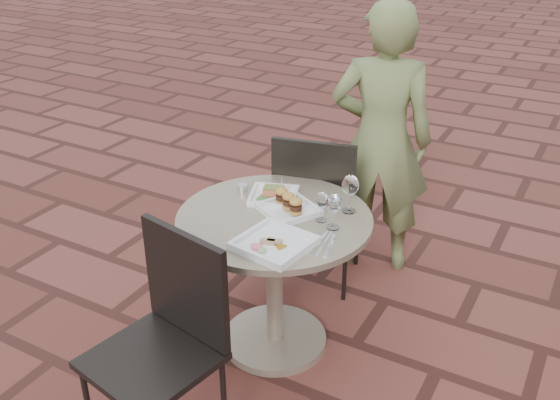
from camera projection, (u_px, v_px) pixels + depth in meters
The scene contains 13 objects.
ground at pixel (284, 319), 3.34m from camera, with size 60.00×60.00×0.00m, color #5C2B24.
cafe_table at pixel (274, 262), 2.96m from camera, with size 0.90×0.90×0.73m.
chair_far at pixel (317, 200), 3.38m from camera, with size 0.52×0.52×0.93m.
chair_near at pixel (168, 328), 2.42m from camera, with size 0.52×0.52×0.93m.
diner at pixel (381, 141), 3.50m from camera, with size 0.58×0.38×1.58m, color #616C3B.
plate_salmon at pixel (274, 195), 3.00m from camera, with size 0.29×0.29×0.06m.
plate_sliders at pixel (289, 205), 2.87m from camera, with size 0.32×0.32×0.15m.
plate_tuna at pixel (274, 243), 2.60m from camera, with size 0.32×0.32×0.03m.
wine_glass_right at pixel (334, 204), 2.70m from camera, with size 0.07×0.07×0.16m.
wine_glass_mid at pixel (322, 200), 2.76m from camera, with size 0.06×0.06×0.14m.
wine_glass_far at pixel (350, 186), 2.83m from camera, with size 0.08×0.08×0.18m.
steel_ramekin at pixel (242, 188), 3.06m from camera, with size 0.05×0.05×0.04m, color silver.
cutlery_set at pixel (324, 244), 2.62m from camera, with size 0.10×0.22×0.00m, color silver, non-canonical shape.
Camera 1 is at (1.29, -2.35, 2.09)m, focal length 40.00 mm.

